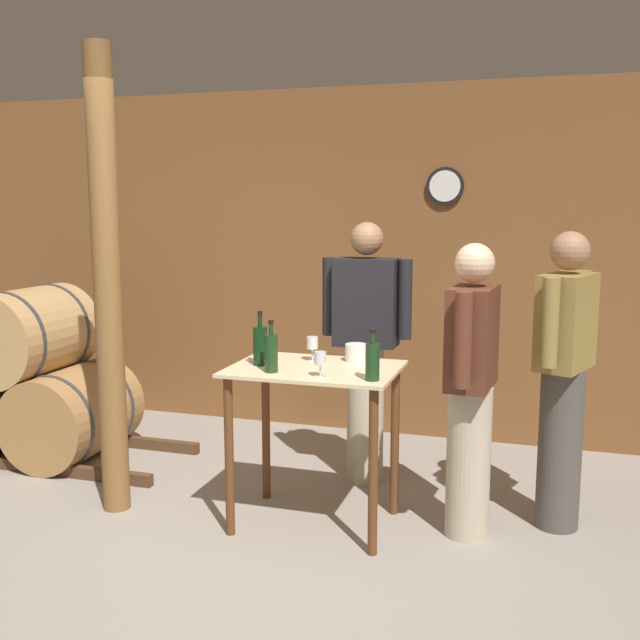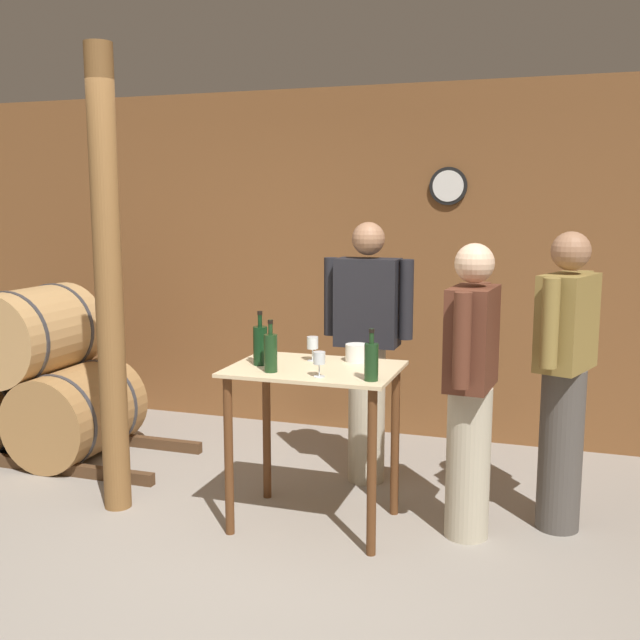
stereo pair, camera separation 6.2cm
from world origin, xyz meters
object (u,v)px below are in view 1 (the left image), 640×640
object	(u,v)px
wooden_post	(107,286)
person_host	(564,375)
ice_bucket	(356,353)
wine_bottle_center	(372,361)
person_visitor_bearded	(366,347)
wine_glass_near_center	(320,359)
wine_bottle_left	(271,352)
wine_bottle_far_left	(260,345)
wine_glass_near_left	(312,344)
person_visitor_with_scarf	(471,385)

from	to	relation	value
wooden_post	person_host	size ratio (longest dim) A/B	1.61
ice_bucket	wine_bottle_center	bearing A→B (deg)	-65.35
wooden_post	person_visitor_bearded	distance (m)	1.65
wine_glass_near_center	wine_bottle_left	bearing A→B (deg)	174.12
wine_bottle_left	wine_bottle_center	distance (m)	0.56
wine_glass_near_center	person_host	size ratio (longest dim) A/B	0.08
wine_bottle_left	person_host	bearing A→B (deg)	20.45
wine_bottle_left	wine_bottle_center	bearing A→B (deg)	-2.37
wine_bottle_left	wine_glass_near_center	xyz separation A→B (m)	(0.29, -0.03, -0.01)
wine_glass_near_center	wine_bottle_far_left	bearing A→B (deg)	156.77
wooden_post	wine_glass_near_center	bearing A→B (deg)	-3.12
wine_bottle_far_left	wine_glass_near_left	bearing A→B (deg)	38.57
wine_bottle_far_left	person_host	bearing A→B (deg)	14.36
wine_glass_near_left	wine_bottle_center	bearing A→B (deg)	-39.42
wine_bottle_center	ice_bucket	size ratio (longest dim) A/B	2.10
wine_glass_near_left	person_visitor_with_scarf	xyz separation A→B (m)	(0.91, -0.04, -0.17)
wooden_post	wine_bottle_far_left	bearing A→B (deg)	6.53
wooden_post	person_visitor_bearded	size ratio (longest dim) A/B	1.59
person_host	wine_bottle_center	bearing A→B (deg)	-148.19
ice_bucket	wine_bottle_left	bearing A→B (deg)	-132.38
wine_bottle_far_left	person_host	distance (m)	1.69
wine_glass_near_center	person_visitor_bearded	world-z (taller)	person_visitor_bearded
wine_bottle_far_left	wine_bottle_center	bearing A→B (deg)	-13.81
person_visitor_bearded	person_host	bearing A→B (deg)	-17.14
person_visitor_with_scarf	person_visitor_bearded	bearing A→B (deg)	139.14
wooden_post	wine_glass_near_center	distance (m)	1.35
person_visitor_with_scarf	wine_bottle_left	bearing A→B (deg)	-163.90
wine_bottle_center	person_host	world-z (taller)	person_host
wine_bottle_center	wine_bottle_left	bearing A→B (deg)	177.63
wine_bottle_far_left	ice_bucket	xyz separation A→B (m)	(0.49, 0.26, -0.07)
wine_bottle_center	person_host	size ratio (longest dim) A/B	0.16
wine_bottle_far_left	wine_glass_near_center	distance (m)	0.44
wine_glass_near_left	ice_bucket	bearing A→B (deg)	14.53
wine_glass_near_center	ice_bucket	distance (m)	0.44
wine_bottle_center	wine_bottle_far_left	bearing A→B (deg)	166.19
wine_glass_near_left	wine_glass_near_center	distance (m)	0.40
wooden_post	wine_bottle_left	distance (m)	1.07
person_visitor_with_scarf	wooden_post	bearing A→B (deg)	-172.90
wine_glass_near_left	wooden_post	bearing A→B (deg)	-165.42
ice_bucket	person_host	distance (m)	1.16
wine_bottle_left	wine_bottle_far_left	bearing A→B (deg)	129.96
wine_glass_near_left	person_host	world-z (taller)	person_host
wine_glass_near_center	person_visitor_bearded	size ratio (longest dim) A/B	0.08
wine_bottle_center	wine_glass_near_left	xyz separation A→B (m)	(-0.44, 0.36, -0.00)
wine_glass_near_center	ice_bucket	world-z (taller)	wine_glass_near_center
wine_glass_near_center	ice_bucket	size ratio (longest dim) A/B	1.05
wooden_post	wine_glass_near_center	world-z (taller)	wooden_post
ice_bucket	person_visitor_with_scarf	bearing A→B (deg)	-9.03
wine_bottle_left	person_visitor_with_scarf	xyz separation A→B (m)	(1.03, 0.30, -0.18)
wooden_post	person_visitor_with_scarf	world-z (taller)	wooden_post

